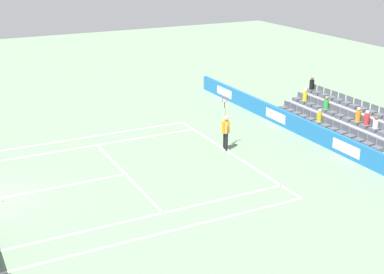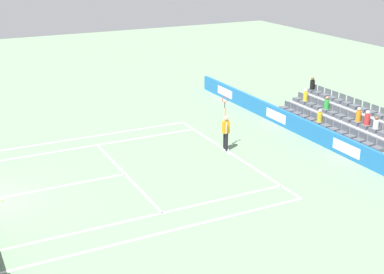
# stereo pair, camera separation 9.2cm
# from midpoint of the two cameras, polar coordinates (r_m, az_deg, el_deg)

# --- Properties ---
(line_baseline) EXTENTS (10.97, 0.10, 0.01)m
(line_baseline) POSITION_cam_midpoint_polar(r_m,az_deg,el_deg) (26.34, 4.30, -1.77)
(line_baseline) COLOR white
(line_baseline) RESTS_ON ground
(line_service) EXTENTS (8.23, 0.10, 0.01)m
(line_service) POSITION_cam_midpoint_polar(r_m,az_deg,el_deg) (24.17, -6.98, -3.91)
(line_service) COLOR white
(line_service) RESTS_ON ground
(line_centre_service) EXTENTS (0.10, 6.40, 0.01)m
(line_centre_service) POSITION_cam_midpoint_polar(r_m,az_deg,el_deg) (23.41, -14.39, -5.22)
(line_centre_service) COLOR white
(line_centre_service) RESTS_ON ground
(line_singles_sideline_left) EXTENTS (0.10, 11.89, 0.01)m
(line_singles_sideline_left) POSITION_cam_midpoint_polar(r_m,az_deg,el_deg) (27.70, -10.79, -0.97)
(line_singles_sideline_left) COLOR white
(line_singles_sideline_left) RESTS_ON ground
(line_singles_sideline_right) EXTENTS (0.10, 11.89, 0.01)m
(line_singles_sideline_right) POSITION_cam_midpoint_polar(r_m,az_deg,el_deg) (20.55, -4.21, -8.28)
(line_singles_sideline_right) COLOR white
(line_singles_sideline_right) RESTS_ON ground
(line_doubles_sideline_left) EXTENTS (0.10, 11.89, 0.01)m
(line_doubles_sideline_left) POSITION_cam_midpoint_polar(r_m,az_deg,el_deg) (28.94, -11.56, -0.11)
(line_doubles_sideline_left) COLOR white
(line_doubles_sideline_left) RESTS_ON ground
(line_doubles_sideline_right) EXTENTS (0.10, 11.89, 0.01)m
(line_doubles_sideline_right) POSITION_cam_midpoint_polar(r_m,az_deg,el_deg) (19.44, -2.63, -9.99)
(line_doubles_sideline_right) COLOR white
(line_doubles_sideline_right) RESTS_ON ground
(line_centre_mark) EXTENTS (0.10, 0.20, 0.01)m
(line_centre_mark) POSITION_cam_midpoint_polar(r_m,az_deg,el_deg) (26.29, 4.12, -1.80)
(line_centre_mark) COLOR white
(line_centre_mark) RESTS_ON ground
(sponsor_barrier) EXTENTS (23.11, 0.22, 0.94)m
(sponsor_barrier) POSITION_cam_midpoint_polar(r_m,az_deg,el_deg) (28.76, 12.42, 0.68)
(sponsor_barrier) COLOR #1E66AD
(sponsor_barrier) RESTS_ON ground
(tennis_player) EXTENTS (0.51, 0.39, 2.85)m
(tennis_player) POSITION_cam_midpoint_polar(r_m,az_deg,el_deg) (26.46, 3.69, 0.63)
(tennis_player) COLOR black
(tennis_player) RESTS_ON ground
(stadium_stand) EXTENTS (8.06, 2.85, 2.20)m
(stadium_stand) POSITION_cam_midpoint_polar(r_m,az_deg,el_deg) (30.20, 15.86, 1.45)
(stadium_stand) COLOR gray
(stadium_stand) RESTS_ON ground
(loose_tennis_ball) EXTENTS (0.07, 0.07, 0.07)m
(loose_tennis_ball) POSITION_cam_midpoint_polar(r_m,az_deg,el_deg) (22.82, -19.35, -6.36)
(loose_tennis_ball) COLOR #D1E533
(loose_tennis_ball) RESTS_ON ground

